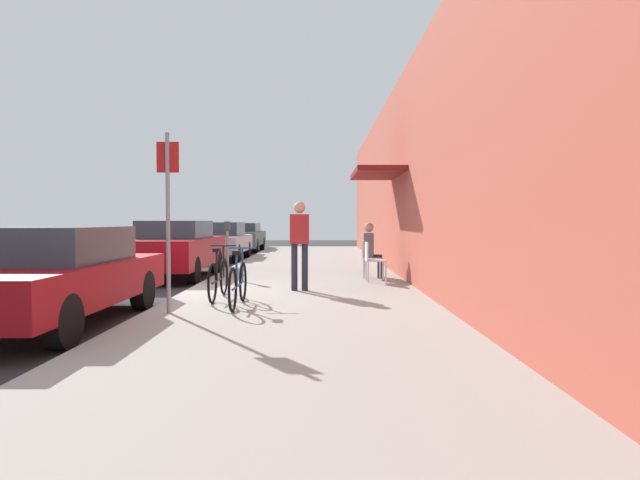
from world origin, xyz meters
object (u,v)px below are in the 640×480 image
(street_sign, at_px, (168,208))
(parked_car_3, at_px, (242,236))
(pedestrian_standing, at_px, (300,238))
(cafe_chair_0, at_px, (372,259))
(parked_car_2, at_px, (221,240))
(parking_meter, at_px, (227,245))
(parked_car_0, at_px, (54,275))
(bicycle_0, at_px, (219,278))
(seated_patron_1, at_px, (371,248))
(parked_car_1, at_px, (175,248))
(bicycle_1, at_px, (238,283))
(cafe_chair_1, at_px, (369,256))

(street_sign, bearing_deg, parked_car_3, 94.85)
(pedestrian_standing, bearing_deg, cafe_chair_0, 44.60)
(parked_car_3, bearing_deg, parked_car_2, -90.00)
(parking_meter, bearing_deg, cafe_chair_0, -10.87)
(street_sign, bearing_deg, parked_car_0, -167.41)
(parked_car_3, bearing_deg, bicycle_0, -83.14)
(parked_car_0, xyz_separation_m, pedestrian_standing, (3.30, 2.82, 0.41))
(parking_meter, xyz_separation_m, pedestrian_standing, (1.75, -2.14, 0.23))
(parking_meter, height_order, bicycle_0, parking_meter)
(bicycle_0, xyz_separation_m, seated_patron_1, (2.94, 3.44, 0.34))
(parked_car_1, xyz_separation_m, bicycle_1, (2.42, -5.29, -0.28))
(bicycle_0, distance_m, bicycle_1, 0.92)
(parked_car_2, xyz_separation_m, seated_patron_1, (4.90, -7.38, 0.09))
(parked_car_0, distance_m, parked_car_2, 12.53)
(seated_patron_1, bearing_deg, street_sign, -125.15)
(parked_car_0, relative_size, street_sign, 1.69)
(parked_car_0, bearing_deg, street_sign, 12.59)
(parked_car_0, xyz_separation_m, cafe_chair_1, (4.84, 5.16, -0.09))
(parked_car_2, xyz_separation_m, cafe_chair_0, (4.84, -8.20, -0.10))
(parking_meter, xyz_separation_m, street_sign, (-0.05, -4.63, 0.75))
(parked_car_1, relative_size, pedestrian_standing, 2.59)
(cafe_chair_0, xyz_separation_m, pedestrian_standing, (-1.53, -1.51, 0.50))
(parked_car_1, xyz_separation_m, seated_patron_1, (4.90, -1.05, 0.06))
(seated_patron_1, relative_size, pedestrian_standing, 0.76)
(bicycle_0, bearing_deg, parked_car_2, 100.27)
(bicycle_0, xyz_separation_m, bicycle_1, (0.46, -0.80, 0.00))
(parked_car_1, xyz_separation_m, pedestrian_standing, (3.30, -3.39, 0.36))
(bicycle_1, xyz_separation_m, seated_patron_1, (2.48, 4.24, 0.34))
(seated_patron_1, bearing_deg, parking_meter, -176.76)
(parked_car_0, distance_m, seated_patron_1, 7.11)
(parked_car_0, height_order, seated_patron_1, seated_patron_1)
(parked_car_0, xyz_separation_m, street_sign, (1.50, 0.34, 0.93))
(bicycle_1, bearing_deg, parked_car_2, 101.75)
(cafe_chair_1, bearing_deg, seated_patron_1, -7.71)
(parked_car_2, bearing_deg, cafe_chair_1, -56.73)
(bicycle_1, distance_m, pedestrian_standing, 2.19)
(pedestrian_standing, bearing_deg, street_sign, -125.90)
(bicycle_0, distance_m, seated_patron_1, 4.54)
(cafe_chair_1, relative_size, seated_patron_1, 0.67)
(parking_meter, bearing_deg, cafe_chair_1, 3.44)
(parking_meter, bearing_deg, parked_car_2, 101.58)
(parked_car_0, relative_size, cafe_chair_1, 5.06)
(parked_car_3, height_order, seated_patron_1, seated_patron_1)
(parked_car_3, bearing_deg, parked_car_1, -90.00)
(seated_patron_1, distance_m, pedestrian_standing, 2.84)
(cafe_chair_0, bearing_deg, parked_car_3, 109.49)
(parked_car_2, xyz_separation_m, pedestrian_standing, (3.30, -9.71, 0.40))
(parked_car_2, distance_m, pedestrian_standing, 10.27)
(parked_car_1, distance_m, bicycle_0, 4.91)
(pedestrian_standing, bearing_deg, bicycle_1, -114.95)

